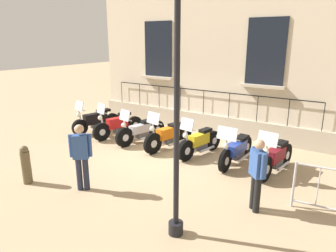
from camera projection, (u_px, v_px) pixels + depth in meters
ground_plane at (166, 150)px, 10.13m from camera, size 60.00×60.00×0.00m
building_facade at (211, 33)px, 11.49m from camera, size 0.82×10.04×7.73m
motorcycle_black at (96, 121)px, 12.03m from camera, size 2.05×0.80×1.30m
motorcycle_red at (118, 125)px, 11.35m from camera, size 2.06×0.78×1.36m
motorcycle_silver at (141, 131)px, 10.74m from camera, size 2.05×0.76×1.28m
motorcycle_orange at (168, 136)px, 10.13m from camera, size 2.12×0.76×1.35m
motorcycle_yellow at (199, 143)px, 9.58m from camera, size 1.97×0.67×1.30m
motorcycle_blue at (236, 150)px, 8.90m from camera, size 2.09×0.70×1.27m
motorcycle_maroon at (275, 158)px, 8.27m from camera, size 2.01×0.67×1.31m
lamppost at (177, 29)px, 4.78m from camera, size 0.33×1.03×5.03m
bollard at (26, 165)px, 7.69m from camera, size 0.23×0.23×1.00m
pedestrian_standing at (81, 154)px, 7.24m from camera, size 0.40×0.43×1.64m
pedestrian_walking at (257, 171)px, 6.35m from camera, size 0.41×0.41×1.60m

